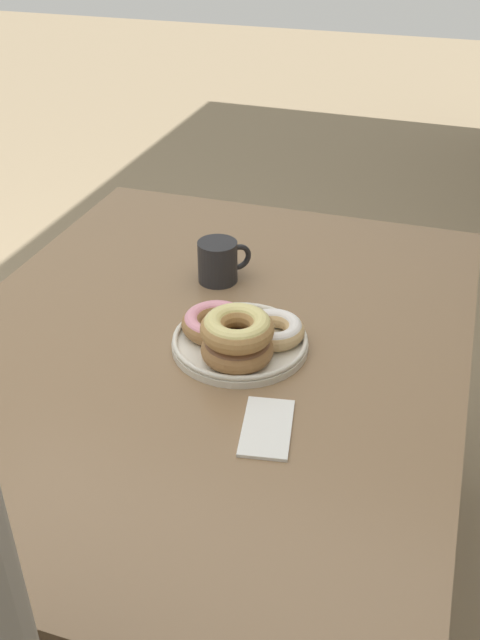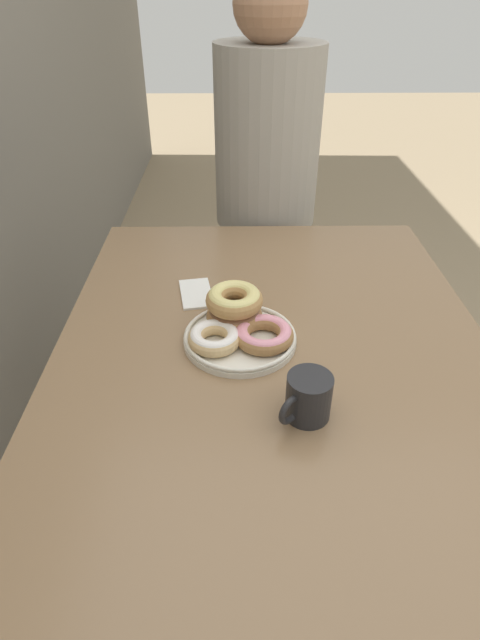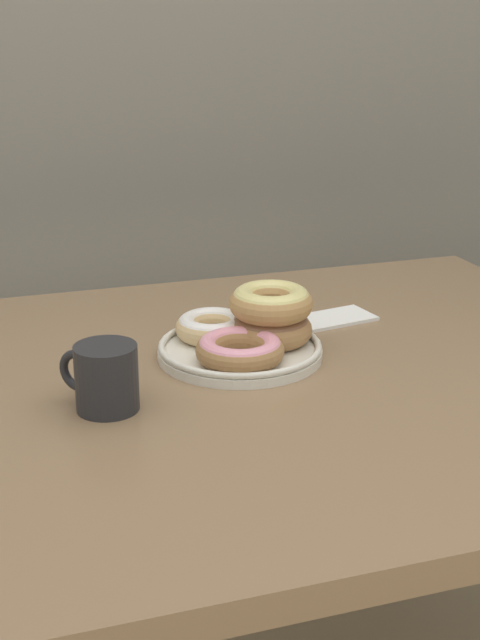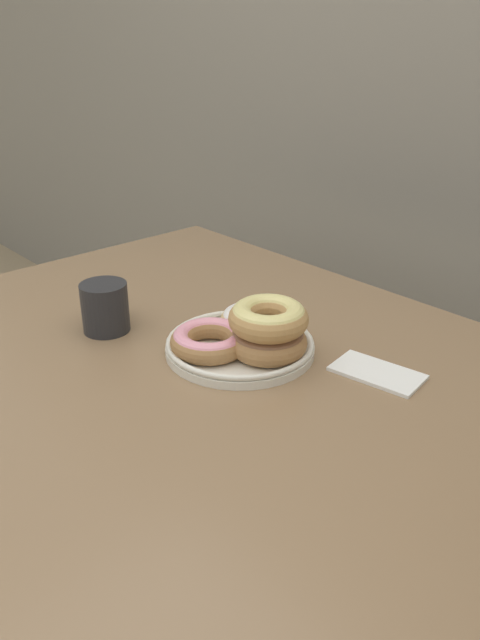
# 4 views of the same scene
# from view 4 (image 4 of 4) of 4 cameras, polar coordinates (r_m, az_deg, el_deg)

# --- Properties ---
(dining_table) EXTENTS (1.26, 0.98, 0.76)m
(dining_table) POSITION_cam_4_polar(r_m,az_deg,el_deg) (1.06, -3.30, -7.36)
(dining_table) COLOR #846647
(dining_table) RESTS_ON ground_plane
(donut_plate) EXTENTS (0.27, 0.28, 0.10)m
(donut_plate) POSITION_cam_4_polar(r_m,az_deg,el_deg) (1.04, 0.72, -1.27)
(donut_plate) COLOR silver
(donut_plate) RESTS_ON dining_table
(coffee_mug) EXTENTS (0.10, 0.10, 0.09)m
(coffee_mug) POSITION_cam_4_polar(r_m,az_deg,el_deg) (1.15, -12.20, 1.25)
(coffee_mug) COLOR #232326
(coffee_mug) RESTS_ON dining_table
(napkin) EXTENTS (0.15, 0.10, 0.01)m
(napkin) POSITION_cam_4_polar(r_m,az_deg,el_deg) (1.02, 12.44, -4.74)
(napkin) COLOR white
(napkin) RESTS_ON dining_table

